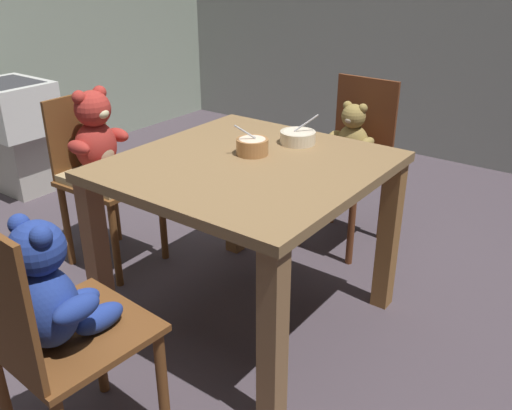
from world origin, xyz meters
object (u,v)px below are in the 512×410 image
Objects in this scene: teddy_chair_far_center at (351,149)px; teddy_chair_near_front at (51,308)px; teddy_chair_near_left at (100,153)px; dining_table at (249,192)px; porridge_bowl_cream_far_center at (298,137)px; sink_basin at (14,122)px; porridge_bowl_terracotta_center at (252,146)px.

teddy_chair_near_front is at bearing 1.86° from teddy_chair_far_center.
teddy_chair_near_left is 1.26m from teddy_chair_near_front.
dining_table is at bearing 2.55° from teddy_chair_far_center.
porridge_bowl_cream_far_center is (0.03, 0.30, 0.16)m from dining_table.
teddy_chair_near_left is 1.01× the size of teddy_chair_near_front.
teddy_chair_near_left is at bearing -41.66° from teddy_chair_far_center.
teddy_chair_near_left reaches higher than sink_basin.
teddy_chair_near_left is at bearing -161.03° from porridge_bowl_cream_far_center.
porridge_bowl_cream_far_center is at bearing 17.32° from teddy_chair_near_left.
porridge_bowl_cream_far_center is 0.24m from porridge_bowl_terracotta_center.
teddy_chair_near_left reaches higher than porridge_bowl_cream_far_center.
porridge_bowl_terracotta_center is 0.18× the size of sink_basin.
porridge_bowl_terracotta_center is (-0.07, -0.23, 0.01)m from porridge_bowl_cream_far_center.
teddy_chair_near_left is 5.97× the size of porridge_bowl_cream_far_center.
teddy_chair_near_front reaches higher than dining_table.
teddy_chair_far_center is 2.15m from sink_basin.
sink_basin is at bearing 64.39° from teddy_chair_near_front.
porridge_bowl_terracotta_center is at bearing 0.01° from teddy_chair_far_center.
dining_table is 1.12× the size of teddy_chair_far_center.
porridge_bowl_cream_far_center is (0.04, 1.22, 0.19)m from teddy_chair_near_front.
porridge_bowl_terracotta_center is 2.04m from sink_basin.
sink_basin reaches higher than dining_table.
dining_table is 6.56× the size of porridge_bowl_cream_far_center.
teddy_chair_near_left is at bearing -173.82° from porridge_bowl_terracotta_center.
dining_table is 0.34m from porridge_bowl_cream_far_center.
teddy_chair_far_center reaches higher than porridge_bowl_cream_far_center.
teddy_chair_near_left is 1.19m from sink_basin.
teddy_chair_near_left is 0.88m from porridge_bowl_terracotta_center.
dining_table is 1.10× the size of teddy_chair_near_left.
teddy_chair_near_left reaches higher than teddy_chair_far_center.
porridge_bowl_cream_far_center is at bearing 72.14° from porridge_bowl_terracotta_center.
porridge_bowl_cream_far_center is 2.10m from sink_basin.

